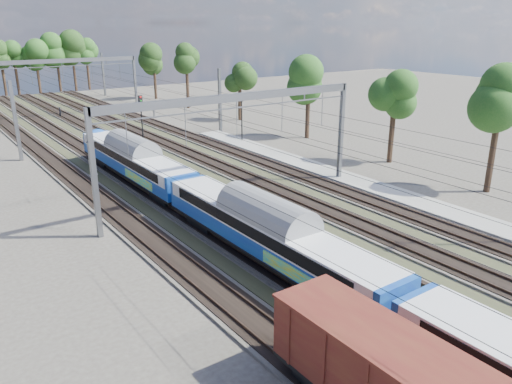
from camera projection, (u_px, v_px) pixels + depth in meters
track_bed at (159, 163)px, 52.60m from camera, size 21.00×130.00×0.34m
platform at (431, 207)px, 39.95m from camera, size 3.00×70.00×0.30m
catenary at (129, 95)px, 56.68m from camera, size 25.65×130.00×9.00m
tree_belt at (63, 56)px, 92.47m from camera, size 40.16×99.95×12.28m
emu_train at (271, 228)px, 29.76m from camera, size 2.94×62.15×4.30m
worker at (60, 112)px, 78.14m from camera, size 0.51×0.67×1.64m
signal_near at (142, 117)px, 55.94m from camera, size 0.44×0.40×6.52m
signal_far at (242, 113)px, 60.82m from camera, size 0.37×0.33×5.84m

